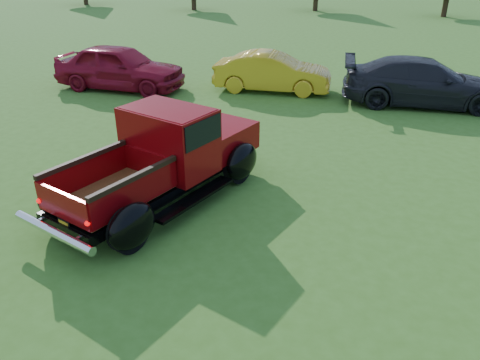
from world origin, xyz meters
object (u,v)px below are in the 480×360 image
(pickup_truck, at_px, (171,154))
(show_car_red, at_px, (120,67))
(show_car_yellow, at_px, (273,72))
(show_car_grey, at_px, (423,82))

(pickup_truck, xyz_separation_m, show_car_red, (-4.65, 6.51, -0.08))
(show_car_red, bearing_deg, pickup_truck, -143.35)
(show_car_red, xyz_separation_m, show_car_yellow, (5.00, 1.13, -0.11))
(pickup_truck, relative_size, show_car_yellow, 1.29)
(pickup_truck, relative_size, show_car_red, 1.14)
(pickup_truck, distance_m, show_car_red, 8.01)
(show_car_red, relative_size, show_car_yellow, 1.13)
(pickup_truck, xyz_separation_m, show_car_grey, (5.05, 7.41, -0.12))
(pickup_truck, relative_size, show_car_grey, 1.03)
(show_car_yellow, relative_size, show_car_grey, 0.80)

